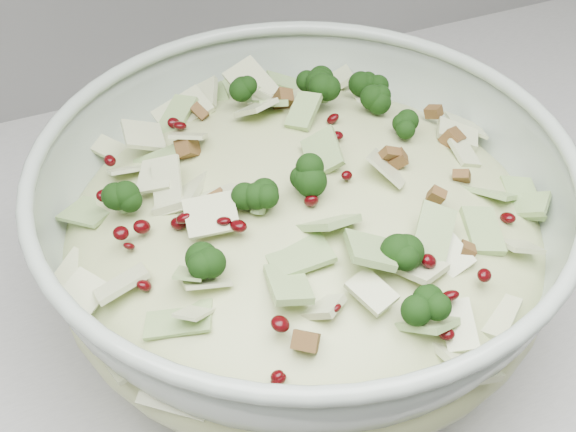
# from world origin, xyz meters

# --- Properties ---
(mixing_bowl) EXTENTS (0.43, 0.43, 0.16)m
(mixing_bowl) POSITION_xyz_m (-0.70, 1.60, 0.98)
(mixing_bowl) COLOR #A1B1A2
(mixing_bowl) RESTS_ON counter
(salad) EXTENTS (0.41, 0.41, 0.16)m
(salad) POSITION_xyz_m (-0.70, 1.60, 1.01)
(salad) COLOR #B0BC81
(salad) RESTS_ON mixing_bowl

